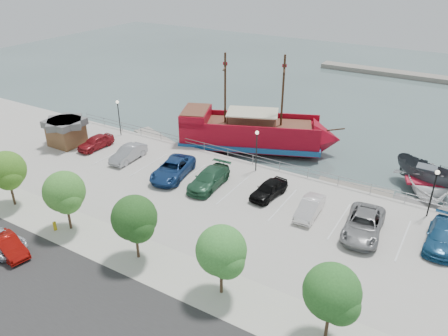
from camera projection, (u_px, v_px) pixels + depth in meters
The scene contains 30 objects.
ground at pixel (222, 209), 39.14m from camera, with size 160.00×160.00×0.00m, color #415250.
street at pixel (86, 316), 26.46m from camera, with size 100.00×8.00×0.04m, color #2B2929.
sidewalk at pixel (149, 262), 31.04m from camera, with size 100.00×4.00×0.05m, color beige.
seawall_railing at pixel (262, 161), 44.41m from camera, with size 50.00×0.06×1.00m.
far_shore at pixel (433, 78), 76.41m from camera, with size 40.00×3.00×0.80m, color gray.
pirate_ship at pixel (262, 135), 49.60m from camera, with size 18.48×11.35×11.52m.
patrol_boat at pixel (425, 176), 42.12m from camera, with size 2.41×6.40×2.48m, color #3E444A.
speedboat at pixel (427, 185), 41.49m from camera, with size 5.60×7.85×1.63m, color white.
dock_west at pixel (155, 139), 52.98m from camera, with size 7.19×2.05×0.41m, color gray.
dock_mid at pixel (354, 190), 41.84m from camera, with size 7.09×2.02×0.40m, color gray.
dock_east at pixel (433, 210), 38.60m from camera, with size 6.97×1.99×0.40m, color slate.
shed at pixel (66, 131), 48.77m from camera, with size 3.62×3.62×2.97m.
street_sedan at pixel (8, 246), 31.62m from camera, with size 1.43×4.09×1.35m, color #8A0B06.
fire_hydrant at pixel (55, 226), 34.30m from camera, with size 0.28×0.28×0.81m.
lamp_post_left at pixel (118, 112), 50.58m from camera, with size 0.36×0.36×4.28m.
lamp_post_mid at pixel (257, 144), 42.33m from camera, with size 0.36×0.36×4.28m.
lamp_post_right at pixel (434, 185), 34.99m from camera, with size 0.36×0.36×4.28m.
tree_b at pixel (7, 172), 36.31m from camera, with size 3.30×3.20×5.00m.
tree_c at pixel (65, 194), 33.10m from camera, with size 3.30×3.20×5.00m.
tree_d at pixel (135, 220), 29.89m from camera, with size 3.30×3.20×5.00m.
tree_e at pixel (223, 253), 26.68m from camera, with size 3.30×3.20×5.00m.
tree_f at pixel (334, 295), 23.47m from camera, with size 3.30×3.20×5.00m.
parked_car_a at pixel (96, 142), 48.20m from camera, with size 1.74×4.32×1.47m, color maroon.
parked_car_b at pixel (128, 153), 45.51m from camera, with size 1.60×4.58×1.51m, color #9A9BA0.
parked_car_c at pixel (173, 169), 42.18m from camera, with size 2.73×5.93×1.65m, color navy.
parked_car_d at pixel (209, 179), 40.46m from camera, with size 2.25×5.54×1.61m, color #27583B.
parked_car_e at pixel (269, 189), 38.85m from camera, with size 1.74×4.33×1.48m, color black.
parked_car_f at pixel (310, 208), 36.16m from camera, with size 1.50×4.30×1.42m, color white.
parked_car_g at pixel (363, 225), 33.74m from camera, with size 2.73×5.93×1.65m, color gray.
parked_car_h at pixel (442, 236), 32.44m from camera, with size 2.18×5.35×1.55m, color navy.
Camera 1 is at (17.24, -28.40, 20.03)m, focal length 35.00 mm.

